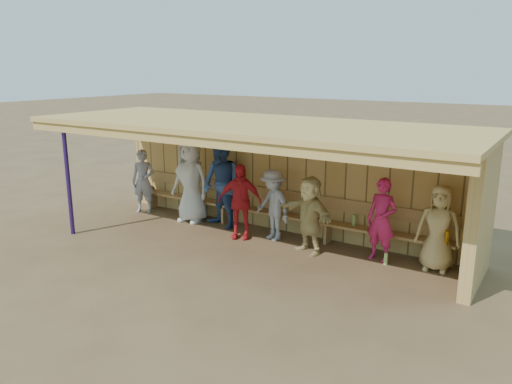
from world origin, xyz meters
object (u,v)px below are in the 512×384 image
Objects in this scene: player_c at (222,184)px; player_d at (240,201)px; player_b at (191,181)px; player_f at (309,215)px; bench at (275,208)px; player_e at (273,205)px; player_h at (438,228)px; player_g at (382,220)px; player_a at (143,181)px.

player_d is (0.74, -0.37, -0.20)m from player_c.
player_b reaches higher than player_d.
player_f is 0.20× the size of bench.
bench is (-0.23, 0.47, -0.22)m from player_e.
player_b is 5.52m from player_h.
player_d is at bearing -162.34° from player_g.
bench is (3.50, 0.45, -0.26)m from player_a.
player_b is 1.66m from player_d.
player_e is 0.96× the size of player_h.
player_a is 1.00× the size of player_g.
player_e is at bearing -4.34° from player_b.
player_h is (7.00, 0.14, -0.01)m from player_a.
player_a is 4.72m from player_f.
bench is at bearing 34.98° from player_c.
player_a is 7.00m from player_h.
player_h is at bearing 33.91° from player_f.
player_f is 0.97× the size of player_g.
player_g is (4.53, 0.01, -0.19)m from player_b.
player_b is at bearing -169.26° from player_g.
player_h is at bearing 17.03° from player_c.
player_f is (1.61, 0.02, -0.03)m from player_d.
player_c is at bearing -1.56° from player_b.
player_a is 2.37m from player_c.
player_a is at bearing -159.52° from player_e.
player_d is at bearing -10.49° from player_c.
player_c is at bearing -160.96° from bench.
player_e is 0.95× the size of player_g.
player_f reaches higher than bench.
player_h is (3.27, 0.17, 0.03)m from player_e.
player_c reaches higher than player_d.
player_e is at bearing 12.64° from player_c.
player_f is (2.35, -0.35, -0.23)m from player_c.
player_g is (3.65, -0.00, -0.21)m from player_c.
bench is at bearing 39.71° from player_d.
player_b is at bearing 145.37° from player_d.
player_a is 3.54m from bench.
player_c is at bearing 175.00° from player_h.
player_d is at bearing -179.42° from player_h.
player_a is 1.01× the size of player_h.
player_a reaches higher than player_e.
player_b is 1.22× the size of player_d.
player_f is at bearing -8.69° from player_b.
player_c is 1.27× the size of player_g.
player_c is 1.31× the size of player_f.
player_f is 1.44m from bench.
player_b is 1.24× the size of player_g.
player_a and player_g have the same top height.
player_a reaches higher than player_h.
player_c is at bearing -165.45° from player_f.
bench is (-1.21, 0.75, -0.23)m from player_f.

